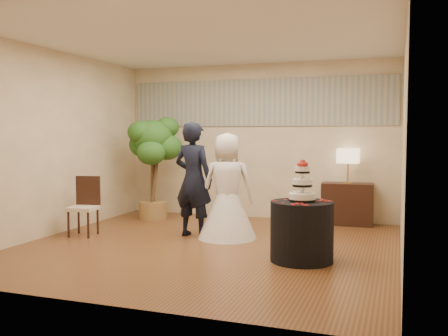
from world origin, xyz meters
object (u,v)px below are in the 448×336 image
at_px(cake_table, 302,231).
at_px(wedding_cake, 302,180).
at_px(groom, 193,179).
at_px(side_chair, 83,206).
at_px(ficus_tree, 153,167).
at_px(bride, 227,186).
at_px(console, 347,204).
at_px(table_lamp, 348,166).

bearing_deg(cake_table, wedding_cake, 0.00).
bearing_deg(cake_table, groom, 153.36).
height_order(cake_table, side_chair, side_chair).
distance_m(cake_table, ficus_tree, 3.72).
xyz_separation_m(bride, ficus_tree, (-1.78, 1.08, 0.16)).
height_order(groom, side_chair, groom).
height_order(cake_table, console, cake_table).
bearing_deg(console, side_chair, -150.25).
distance_m(bride, side_chair, 2.20).
bearing_deg(ficus_tree, wedding_cake, -33.61).
bearing_deg(groom, console, -129.64).
distance_m(groom, side_chair, 1.72).
height_order(groom, cake_table, groom).
bearing_deg(groom, bride, -163.68).
distance_m(groom, console, 2.76).
height_order(cake_table, wedding_cake, wedding_cake).
bearing_deg(wedding_cake, side_chair, 173.38).
distance_m(console, ficus_tree, 3.45).
distance_m(cake_table, wedding_cake, 0.62).
height_order(ficus_tree, side_chair, ficus_tree).
relative_size(groom, bride, 1.11).
bearing_deg(console, table_lamp, 0.00).
relative_size(groom, cake_table, 2.26).
xyz_separation_m(bride, cake_table, (1.28, -0.96, -0.41)).
distance_m(wedding_cake, console, 2.73).
bearing_deg(wedding_cake, console, 83.91).
distance_m(bride, ficus_tree, 2.09).
bearing_deg(ficus_tree, cake_table, -33.61).
bearing_deg(console, bride, -134.59).
xyz_separation_m(wedding_cake, side_chair, (-3.38, 0.39, -0.54)).
height_order(console, ficus_tree, ficus_tree).
xyz_separation_m(groom, wedding_cake, (1.80, -0.90, 0.12)).
bearing_deg(ficus_tree, console, 10.30).
xyz_separation_m(table_lamp, side_chair, (-3.67, -2.25, -0.55)).
bearing_deg(side_chair, console, 23.37).
relative_size(wedding_cake, ficus_tree, 0.27).
bearing_deg(groom, side_chair, 28.15).
relative_size(bride, side_chair, 1.74).
bearing_deg(ficus_tree, groom, -41.86).
height_order(groom, console, groom).
height_order(groom, wedding_cake, groom).
relative_size(wedding_cake, table_lamp, 0.87).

